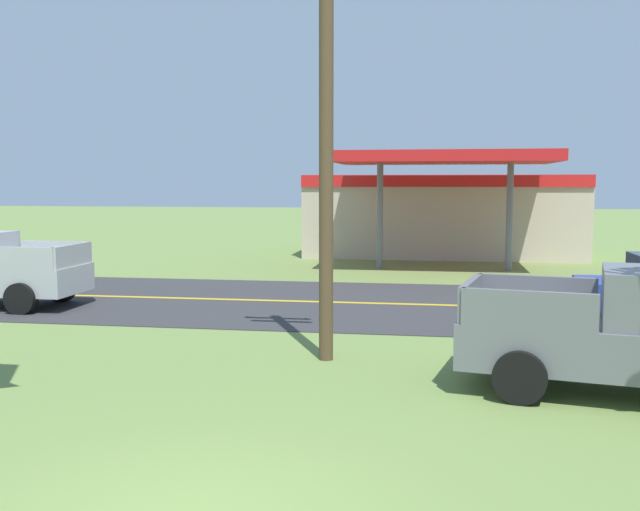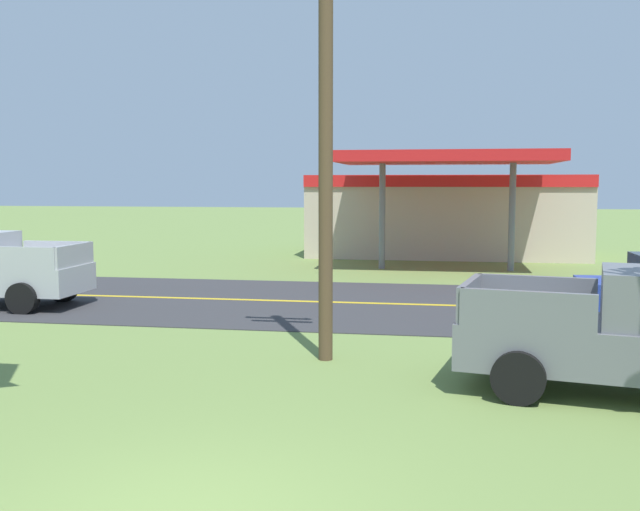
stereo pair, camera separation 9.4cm
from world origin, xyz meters
name	(u,v)px [view 2 (the right image)]	position (x,y,z in m)	size (l,w,h in m)	color
road_asphalt	(351,303)	(0.00, 13.00, 0.01)	(140.00, 8.00, 0.02)	#333335
road_centre_line	(351,303)	(0.00, 13.00, 0.02)	(126.00, 0.20, 0.01)	gold
utility_pole	(326,111)	(0.33, 6.68, 4.53)	(1.60, 0.26, 8.54)	brown
gas_station	(445,212)	(2.57, 26.91, 1.94)	(12.00, 11.50, 4.40)	beige
pickup_grey_parked_on_lawn	(640,335)	(5.39, 5.11, 0.96)	(5.48, 2.97, 1.96)	slate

